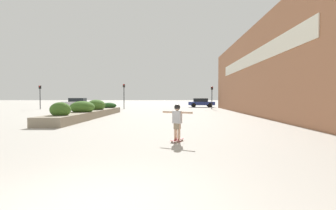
{
  "coord_description": "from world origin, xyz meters",
  "views": [
    {
      "loc": [
        1.24,
        -3.75,
        1.67
      ],
      "look_at": [
        0.77,
        14.72,
        1.13
      ],
      "focal_mm": 28.0,
      "sensor_mm": 36.0,
      "label": 1
    }
  ],
  "objects_px": {
    "skateboarder": "(177,118)",
    "skateboard": "(177,140)",
    "traffic_light_right": "(212,94)",
    "traffic_light_far_left": "(40,93)",
    "car_center_left": "(276,102)",
    "traffic_light_left": "(124,92)",
    "car_center_right": "(201,102)",
    "car_leftmost": "(77,103)"
  },
  "relations": [
    {
      "from": "car_center_left",
      "to": "traffic_light_far_left",
      "type": "bearing_deg",
      "value": -79.28
    },
    {
      "from": "car_center_right",
      "to": "traffic_light_right",
      "type": "height_order",
      "value": "traffic_light_right"
    },
    {
      "from": "car_center_left",
      "to": "car_leftmost",
      "type": "bearing_deg",
      "value": -87.61
    },
    {
      "from": "skateboard",
      "to": "car_center_left",
      "type": "xyz_separation_m",
      "value": [
        16.43,
        33.18,
        0.8
      ]
    },
    {
      "from": "car_leftmost",
      "to": "traffic_light_far_left",
      "type": "height_order",
      "value": "traffic_light_far_left"
    },
    {
      "from": "traffic_light_left",
      "to": "traffic_light_far_left",
      "type": "relative_size",
      "value": 1.07
    },
    {
      "from": "car_center_right",
      "to": "traffic_light_left",
      "type": "relative_size",
      "value": 1.24
    },
    {
      "from": "car_center_right",
      "to": "traffic_light_left",
      "type": "height_order",
      "value": "traffic_light_left"
    },
    {
      "from": "car_center_left",
      "to": "car_center_right",
      "type": "distance_m",
      "value": 12.15
    },
    {
      "from": "car_center_right",
      "to": "traffic_light_right",
      "type": "distance_m",
      "value": 7.91
    },
    {
      "from": "skateboard",
      "to": "skateboarder",
      "type": "xyz_separation_m",
      "value": [
        -0.0,
        0.0,
        0.82
      ]
    },
    {
      "from": "car_center_right",
      "to": "traffic_light_far_left",
      "type": "xyz_separation_m",
      "value": [
        -23.41,
        -8.27,
        1.47
      ]
    },
    {
      "from": "car_leftmost",
      "to": "skateboard",
      "type": "bearing_deg",
      "value": -153.57
    },
    {
      "from": "skateboard",
      "to": "car_center_right",
      "type": "xyz_separation_m",
      "value": [
        4.39,
        34.73,
        0.73
      ]
    },
    {
      "from": "skateboarder",
      "to": "car_center_right",
      "type": "relative_size",
      "value": 0.3
    },
    {
      "from": "traffic_light_far_left",
      "to": "car_center_left",
      "type": "bearing_deg",
      "value": 10.72
    },
    {
      "from": "car_center_left",
      "to": "traffic_light_left",
      "type": "distance_m",
      "value": 24.54
    },
    {
      "from": "skateboarder",
      "to": "car_leftmost",
      "type": "xyz_separation_m",
      "value": [
        -15.83,
        31.84,
        -0.07
      ]
    },
    {
      "from": "car_leftmost",
      "to": "traffic_light_far_left",
      "type": "relative_size",
      "value": 1.31
    },
    {
      "from": "skateboarder",
      "to": "skateboard",
      "type": "bearing_deg",
      "value": 27.97
    },
    {
      "from": "car_center_right",
      "to": "car_center_left",
      "type": "bearing_deg",
      "value": 82.67
    },
    {
      "from": "traffic_light_left",
      "to": "skateboard",
      "type": "bearing_deg",
      "value": -74.94
    },
    {
      "from": "skateboard",
      "to": "car_center_right",
      "type": "distance_m",
      "value": 35.02
    },
    {
      "from": "skateboard",
      "to": "car_center_right",
      "type": "bearing_deg",
      "value": 110.77
    },
    {
      "from": "skateboard",
      "to": "traffic_light_left",
      "type": "relative_size",
      "value": 0.21
    },
    {
      "from": "car_leftmost",
      "to": "traffic_light_far_left",
      "type": "bearing_deg",
      "value": 149.22
    },
    {
      "from": "skateboard",
      "to": "traffic_light_right",
      "type": "relative_size",
      "value": 0.24
    },
    {
      "from": "skateboard",
      "to": "traffic_light_right",
      "type": "bearing_deg",
      "value": 107.22
    },
    {
      "from": "car_center_left",
      "to": "traffic_light_right",
      "type": "xyz_separation_m",
      "value": [
        -11.31,
        -6.21,
        1.33
      ]
    },
    {
      "from": "car_leftmost",
      "to": "car_center_right",
      "type": "bearing_deg",
      "value": -81.85
    },
    {
      "from": "car_leftmost",
      "to": "car_center_left",
      "type": "xyz_separation_m",
      "value": [
        32.26,
        1.34,
        0.05
      ]
    },
    {
      "from": "car_center_left",
      "to": "traffic_light_left",
      "type": "height_order",
      "value": "traffic_light_left"
    },
    {
      "from": "traffic_light_right",
      "to": "traffic_light_far_left",
      "type": "xyz_separation_m",
      "value": [
        -24.15,
        -0.51,
        0.08
      ]
    },
    {
      "from": "car_center_left",
      "to": "traffic_light_right",
      "type": "relative_size",
      "value": 1.39
    },
    {
      "from": "car_center_left",
      "to": "traffic_light_right",
      "type": "distance_m",
      "value": 12.97
    },
    {
      "from": "skateboarder",
      "to": "traffic_light_far_left",
      "type": "height_order",
      "value": "traffic_light_far_left"
    },
    {
      "from": "car_center_left",
      "to": "traffic_light_right",
      "type": "height_order",
      "value": "traffic_light_right"
    },
    {
      "from": "traffic_light_right",
      "to": "traffic_light_far_left",
      "type": "relative_size",
      "value": 0.96
    },
    {
      "from": "skateboarder",
      "to": "traffic_light_left",
      "type": "height_order",
      "value": "traffic_light_left"
    },
    {
      "from": "traffic_light_right",
      "to": "skateboard",
      "type": "bearing_deg",
      "value": -100.74
    },
    {
      "from": "car_center_left",
      "to": "traffic_light_left",
      "type": "bearing_deg",
      "value": -75.52
    },
    {
      "from": "traffic_light_left",
      "to": "traffic_light_right",
      "type": "distance_m",
      "value": 12.4
    }
  ]
}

